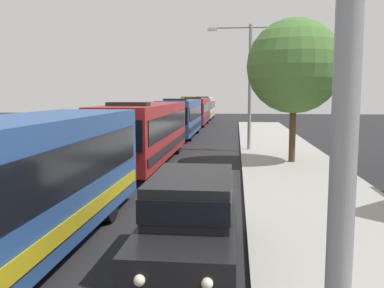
# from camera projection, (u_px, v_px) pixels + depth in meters

# --- Properties ---
(bus_lead) EXTENTS (2.58, 11.59, 3.21)m
(bus_lead) POSITION_uv_depth(u_px,v_px,m) (8.00, 187.00, 8.52)
(bus_lead) COLOR #284C8C
(bus_lead) RESTS_ON ground_plane
(bus_second_in_line) EXTENTS (2.58, 12.22, 3.21)m
(bus_second_in_line) POSITION_uv_depth(u_px,v_px,m) (147.00, 130.00, 21.72)
(bus_second_in_line) COLOR maroon
(bus_second_in_line) RESTS_ON ground_plane
(bus_middle) EXTENTS (2.58, 10.65, 3.21)m
(bus_middle) POSITION_uv_depth(u_px,v_px,m) (181.00, 116.00, 35.04)
(bus_middle) COLOR #284C8C
(bus_middle) RESTS_ON ground_plane
(bus_fourth_in_line) EXTENTS (2.58, 10.50, 3.21)m
(bus_fourth_in_line) POSITION_uv_depth(u_px,v_px,m) (196.00, 110.00, 47.82)
(bus_fourth_in_line) COLOR maroon
(bus_fourth_in_line) RESTS_ON ground_plane
(bus_rear) EXTENTS (2.58, 12.10, 3.21)m
(bus_rear) POSITION_uv_depth(u_px,v_px,m) (204.00, 107.00, 60.13)
(bus_rear) COLOR silver
(bus_rear) RESTS_ON ground_plane
(white_suv) EXTENTS (1.86, 5.05, 1.90)m
(white_suv) POSITION_uv_depth(u_px,v_px,m) (191.00, 217.00, 8.69)
(white_suv) COLOR black
(white_suv) RESTS_ON ground_plane
(box_truck_oncoming) EXTENTS (2.35, 7.81, 3.15)m
(box_truck_oncoming) POSITION_uv_depth(u_px,v_px,m) (189.00, 105.00, 70.46)
(box_truck_oncoming) COLOR black
(box_truck_oncoming) RESTS_ON ground_plane
(streetlamp_mid) EXTENTS (5.17, 0.28, 7.58)m
(streetlamp_mid) POSITION_uv_depth(u_px,v_px,m) (250.00, 73.00, 25.54)
(streetlamp_mid) COLOR gray
(streetlamp_mid) RESTS_ON sidewalk
(roadside_tree) EXTENTS (4.69, 4.69, 7.12)m
(roadside_tree) POSITION_uv_depth(u_px,v_px,m) (294.00, 66.00, 20.76)
(roadside_tree) COLOR #4C3823
(roadside_tree) RESTS_ON sidewalk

